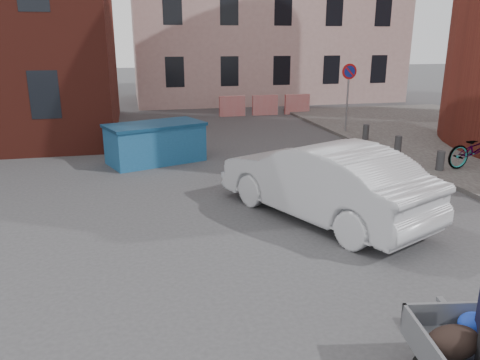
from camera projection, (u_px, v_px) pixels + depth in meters
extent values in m
plane|color=#38383A|center=(270.00, 242.00, 8.78)|extent=(120.00, 120.00, 0.00)
cylinder|color=gray|center=(347.00, 99.00, 18.53)|extent=(0.07, 0.07, 2.60)
cylinder|color=red|center=(349.00, 71.00, 18.21)|extent=(0.60, 0.03, 0.60)
cylinder|color=navy|center=(350.00, 72.00, 18.19)|extent=(0.44, 0.03, 0.44)
cylinder|color=#3A3A3D|center=(440.00, 161.00, 13.13)|extent=(0.22, 0.22, 0.55)
cylinder|color=#3A3A3D|center=(398.00, 144.00, 15.19)|extent=(0.22, 0.22, 0.55)
cylinder|color=#3A3A3D|center=(366.00, 132.00, 17.24)|extent=(0.22, 0.22, 0.55)
cube|color=red|center=(232.00, 106.00, 23.17)|extent=(1.30, 0.18, 1.00)
cube|color=red|center=(265.00, 105.00, 23.54)|extent=(1.30, 0.18, 1.00)
cube|color=red|center=(297.00, 104.00, 23.91)|extent=(1.30, 0.18, 1.00)
cube|color=slate|center=(423.00, 344.00, 4.82)|extent=(0.23, 1.09, 0.28)
cube|color=slate|center=(470.00, 313.00, 5.37)|extent=(1.58, 0.32, 0.28)
cube|color=slate|center=(452.00, 313.00, 5.79)|extent=(0.20, 0.70, 0.06)
ellipsoid|color=black|center=(453.00, 343.00, 4.77)|extent=(0.65, 0.46, 0.36)
ellipsoid|color=#193ABD|center=(474.00, 324.00, 5.20)|extent=(0.41, 0.36, 0.24)
cube|color=#1E5B8F|center=(156.00, 144.00, 14.41)|extent=(3.11, 2.28, 1.12)
cube|color=navy|center=(155.00, 125.00, 14.23)|extent=(3.23, 2.40, 0.09)
imported|color=silver|center=(322.00, 180.00, 9.83)|extent=(3.62, 5.22, 1.63)
imported|color=black|center=(477.00, 149.00, 13.42)|extent=(2.11, 0.96, 1.07)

